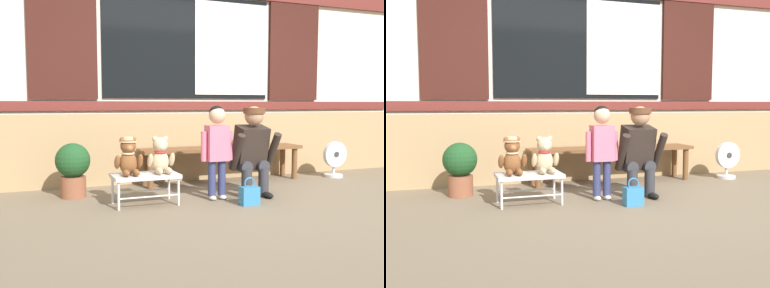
# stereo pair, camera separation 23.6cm
# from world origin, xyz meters

# --- Properties ---
(ground_plane) EXTENTS (60.00, 60.00, 0.00)m
(ground_plane) POSITION_xyz_m (0.00, 0.00, 0.00)
(ground_plane) COLOR #756651
(brick_low_wall) EXTENTS (7.47, 0.25, 0.85)m
(brick_low_wall) POSITION_xyz_m (0.00, 1.43, 0.42)
(brick_low_wall) COLOR tan
(brick_low_wall) RESTS_ON ground
(shop_facade) EXTENTS (7.62, 0.26, 3.35)m
(shop_facade) POSITION_xyz_m (0.00, 1.94, 1.69)
(shop_facade) COLOR silver
(shop_facade) RESTS_ON ground
(wooden_bench_long) EXTENTS (2.10, 0.40, 0.44)m
(wooden_bench_long) POSITION_xyz_m (0.15, 1.06, 0.37)
(wooden_bench_long) COLOR brown
(wooden_bench_long) RESTS_ON ground
(small_display_bench) EXTENTS (0.64, 0.36, 0.30)m
(small_display_bench) POSITION_xyz_m (-1.07, 0.20, 0.27)
(small_display_bench) COLOR silver
(small_display_bench) RESTS_ON ground
(teddy_bear_with_hat) EXTENTS (0.28, 0.27, 0.36)m
(teddy_bear_with_hat) POSITION_xyz_m (-1.23, 0.20, 0.47)
(teddy_bear_with_hat) COLOR brown
(teddy_bear_with_hat) RESTS_ON small_display_bench
(teddy_bear_plain) EXTENTS (0.28, 0.26, 0.36)m
(teddy_bear_plain) POSITION_xyz_m (-0.91, 0.20, 0.46)
(teddy_bear_plain) COLOR #CCB289
(teddy_bear_plain) RESTS_ON small_display_bench
(child_standing) EXTENTS (0.35, 0.18, 0.96)m
(child_standing) POSITION_xyz_m (-0.33, 0.16, 0.59)
(child_standing) COLOR navy
(child_standing) RESTS_ON ground
(adult_crouching) EXTENTS (0.50, 0.49, 0.95)m
(adult_crouching) POSITION_xyz_m (0.10, 0.20, 0.48)
(adult_crouching) COLOR #333338
(adult_crouching) RESTS_ON ground
(handbag_on_ground) EXTENTS (0.18, 0.11, 0.27)m
(handbag_on_ground) POSITION_xyz_m (-0.14, -0.18, 0.10)
(handbag_on_ground) COLOR teal
(handbag_on_ground) RESTS_ON ground
(potted_plant) EXTENTS (0.36, 0.36, 0.57)m
(potted_plant) POSITION_xyz_m (-1.69, 0.78, 0.32)
(potted_plant) COLOR brown
(potted_plant) RESTS_ON ground
(floor_fan) EXTENTS (0.34, 0.24, 0.48)m
(floor_fan) POSITION_xyz_m (1.69, 0.83, 0.24)
(floor_fan) COLOR silver
(floor_fan) RESTS_ON ground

